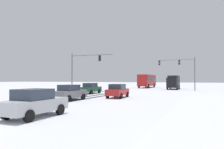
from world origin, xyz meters
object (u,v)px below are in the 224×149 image
(car_dark_green_lead, at_px, (91,88))
(box_truck_delivery, at_px, (173,82))
(traffic_signal_far_right, at_px, (181,67))
(car_red_second, at_px, (118,91))
(car_silver_fourth, at_px, (35,103))
(bus_oncoming, at_px, (147,80))
(car_grey_third, at_px, (70,92))
(traffic_signal_near_left, at_px, (83,65))

(car_dark_green_lead, xyz_separation_m, box_truck_delivery, (9.79, 20.23, 0.82))
(traffic_signal_far_right, relative_size, car_red_second, 1.73)
(box_truck_delivery, bearing_deg, car_silver_fourth, -94.24)
(car_silver_fourth, distance_m, bus_oncoming, 46.22)
(car_dark_green_lead, height_order, car_grey_third, same)
(car_dark_green_lead, height_order, box_truck_delivery, box_truck_delivery)
(car_red_second, distance_m, car_silver_fourth, 13.95)
(traffic_signal_near_left, height_order, car_dark_green_lead, traffic_signal_near_left)
(box_truck_delivery, bearing_deg, traffic_signal_near_left, -122.76)
(car_silver_fourth, bearing_deg, car_red_second, 91.73)
(car_silver_fourth, bearing_deg, box_truck_delivery, 85.76)
(car_red_second, xyz_separation_m, bus_oncoming, (-4.29, 32.02, 1.18))
(traffic_signal_near_left, relative_size, car_silver_fourth, 1.76)
(traffic_signal_far_right, relative_size, bus_oncoming, 0.66)
(bus_oncoming, bearing_deg, car_red_second, -82.37)
(traffic_signal_near_left, xyz_separation_m, car_grey_third, (5.32, -11.49, -3.68))
(car_red_second, xyz_separation_m, car_silver_fourth, (0.42, -13.94, 0.00))
(car_dark_green_lead, distance_m, box_truck_delivery, 22.48)
(car_red_second, distance_m, bus_oncoming, 32.33)
(car_dark_green_lead, distance_m, car_silver_fourth, 20.18)
(car_dark_green_lead, bearing_deg, bus_oncoming, 85.41)
(car_grey_third, bearing_deg, car_silver_fourth, -67.01)
(traffic_signal_far_right, height_order, car_silver_fourth, traffic_signal_far_right)
(bus_oncoming, xyz_separation_m, box_truck_delivery, (7.62, -6.77, -0.36))
(box_truck_delivery, bearing_deg, bus_oncoming, 138.38)
(car_dark_green_lead, relative_size, bus_oncoming, 0.37)
(car_grey_third, height_order, box_truck_delivery, box_truck_delivery)
(car_red_second, xyz_separation_m, car_grey_third, (-3.39, -4.95, 0.00))
(traffic_signal_far_right, height_order, car_dark_green_lead, traffic_signal_far_right)
(traffic_signal_far_right, bearing_deg, car_silver_fourth, -98.23)
(car_silver_fourth, relative_size, box_truck_delivery, 0.55)
(traffic_signal_far_right, bearing_deg, car_grey_third, -109.10)
(car_red_second, relative_size, box_truck_delivery, 0.56)
(car_dark_green_lead, xyz_separation_m, car_silver_fourth, (6.88, -18.97, 0.00))
(car_grey_third, bearing_deg, traffic_signal_near_left, 114.85)
(traffic_signal_far_right, relative_size, car_dark_green_lead, 1.76)
(traffic_signal_near_left, bearing_deg, traffic_signal_far_right, 44.51)
(car_silver_fourth, bearing_deg, bus_oncoming, 95.86)
(bus_oncoming, bearing_deg, car_dark_green_lead, -94.59)
(traffic_signal_near_left, relative_size, car_red_second, 1.73)
(traffic_signal_near_left, height_order, car_red_second, traffic_signal_near_left)
(bus_oncoming, bearing_deg, car_grey_third, -88.61)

